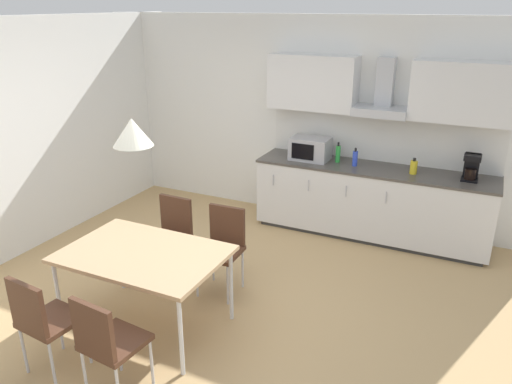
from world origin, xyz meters
name	(u,v)px	position (x,y,z in m)	size (l,w,h in m)	color
ground_plane	(211,306)	(0.00, 0.00, -0.01)	(7.60, 7.62, 0.02)	tan
wall_back	(307,119)	(0.00, 2.59, 1.31)	(6.08, 0.10, 2.63)	white
wall_left	(1,144)	(-2.58, 0.00, 1.31)	(0.10, 6.10, 2.63)	white
kitchen_counter	(371,202)	(1.01, 2.22, 0.45)	(2.85, 0.66, 0.89)	#333333
backsplash_tile	(381,139)	(1.01, 2.53, 1.18)	(2.83, 0.02, 0.58)	silver
upper_wall_cabinets	(383,88)	(1.01, 2.37, 1.82)	(2.83, 0.40, 0.66)	silver
microwave	(310,149)	(0.19, 2.22, 1.03)	(0.48, 0.35, 0.28)	#ADADB2
coffee_maker	(471,167)	(2.08, 2.25, 1.04)	(0.18, 0.19, 0.30)	black
bottle_yellow	(414,167)	(1.47, 2.20, 0.97)	(0.08, 0.08, 0.19)	yellow
bottle_green	(338,154)	(0.55, 2.26, 1.00)	(0.06, 0.06, 0.25)	green
bottle_blue	(355,158)	(0.78, 2.20, 0.99)	(0.06, 0.06, 0.22)	blue
dining_table	(144,257)	(-0.34, -0.52, 0.70)	(1.38, 0.94, 0.74)	tan
chair_far_left	(171,230)	(-0.65, 0.33, 0.53)	(0.41, 0.41, 0.87)	#4C2D1E
chair_far_right	(223,241)	(-0.03, 0.33, 0.53)	(0.41, 0.41, 0.87)	#4C2D1E
chair_near_right	(106,339)	(-0.04, -1.37, 0.53)	(0.44, 0.44, 0.87)	#4C2D1E
chair_near_left	(42,317)	(-0.66, -1.37, 0.53)	(0.44, 0.44, 0.87)	#4C2D1E
pendant_lamp	(132,132)	(-0.34, -0.52, 1.80)	(0.32, 0.32, 0.22)	silver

